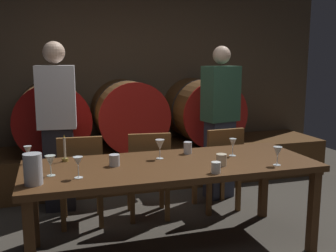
{
  "coord_description": "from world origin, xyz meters",
  "views": [
    {
      "loc": [
        -0.96,
        -2.56,
        1.57
      ],
      "look_at": [
        -0.04,
        0.43,
        1.03
      ],
      "focal_mm": 41.6,
      "sensor_mm": 36.0,
      "label": 1
    }
  ],
  "objects_px": {
    "dining_table": "(172,171)",
    "wine_glass_center_right": "(160,145)",
    "cup_far_left": "(114,160)",
    "cup_far_right": "(221,160)",
    "wine_barrel_left": "(52,117)",
    "cup_center_left": "(216,168)",
    "wine_barrel_center": "(128,114)",
    "wine_glass_far_right": "(278,152)",
    "wine_glass_left": "(50,161)",
    "wine_glass_right": "(233,144)",
    "pitcher": "(33,169)",
    "chair_right": "(220,165)",
    "wine_glass_center_left": "(78,162)",
    "wine_glass_far_left": "(28,151)",
    "candle_center": "(65,154)",
    "chair_center": "(148,171)",
    "wine_barrel_right": "(202,111)",
    "cup_center_right": "(188,148)",
    "chair_left": "(81,176)",
    "guest_right": "(220,122)",
    "guest_left": "(57,125)"
  },
  "relations": [
    {
      "from": "wine_barrel_right",
      "to": "pitcher",
      "type": "distance_m",
      "value": 2.92
    },
    {
      "from": "cup_center_left",
      "to": "wine_glass_center_left",
      "type": "bearing_deg",
      "value": 169.71
    },
    {
      "from": "wine_glass_left",
      "to": "wine_glass_right",
      "type": "height_order",
      "value": "wine_glass_right"
    },
    {
      "from": "chair_left",
      "to": "cup_center_right",
      "type": "height_order",
      "value": "chair_left"
    },
    {
      "from": "wine_barrel_center",
      "to": "wine_glass_far_right",
      "type": "bearing_deg",
      "value": -70.52
    },
    {
      "from": "pitcher",
      "to": "wine_glass_left",
      "type": "bearing_deg",
      "value": 55.74
    },
    {
      "from": "pitcher",
      "to": "wine_glass_far_right",
      "type": "height_order",
      "value": "pitcher"
    },
    {
      "from": "wine_glass_center_left",
      "to": "guest_right",
      "type": "bearing_deg",
      "value": 36.62
    },
    {
      "from": "chair_left",
      "to": "wine_glass_far_left",
      "type": "bearing_deg",
      "value": 44.21
    },
    {
      "from": "chair_center",
      "to": "wine_glass_center_left",
      "type": "distance_m",
      "value": 1.18
    },
    {
      "from": "wine_barrel_left",
      "to": "chair_left",
      "type": "relative_size",
      "value": 1.08
    },
    {
      "from": "wine_glass_right",
      "to": "cup_center_right",
      "type": "height_order",
      "value": "wine_glass_right"
    },
    {
      "from": "chair_center",
      "to": "guest_right",
      "type": "xyz_separation_m",
      "value": [
        0.92,
        0.37,
        0.38
      ]
    },
    {
      "from": "wine_barrel_left",
      "to": "wine_barrel_center",
      "type": "xyz_separation_m",
      "value": [
        0.9,
        0.0,
        0.0
      ]
    },
    {
      "from": "wine_glass_center_left",
      "to": "wine_glass_center_right",
      "type": "xyz_separation_m",
      "value": [
        0.69,
        0.34,
        0.0
      ]
    },
    {
      "from": "wine_glass_right",
      "to": "cup_center_left",
      "type": "distance_m",
      "value": 0.56
    },
    {
      "from": "chair_right",
      "to": "cup_far_left",
      "type": "xyz_separation_m",
      "value": [
        -1.19,
        -0.62,
        0.3
      ]
    },
    {
      "from": "chair_left",
      "to": "cup_center_left",
      "type": "height_order",
      "value": "chair_left"
    },
    {
      "from": "wine_glass_center_right",
      "to": "cup_center_right",
      "type": "height_order",
      "value": "wine_glass_center_right"
    },
    {
      "from": "wine_barrel_left",
      "to": "wine_barrel_right",
      "type": "distance_m",
      "value": 1.9
    },
    {
      "from": "wine_glass_center_left",
      "to": "wine_barrel_right",
      "type": "bearing_deg",
      "value": 49.12
    },
    {
      "from": "chair_right",
      "to": "cup_far_right",
      "type": "height_order",
      "value": "chair_right"
    },
    {
      "from": "wine_glass_center_right",
      "to": "wine_glass_far_right",
      "type": "distance_m",
      "value": 0.95
    },
    {
      "from": "wine_glass_center_right",
      "to": "cup_center_left",
      "type": "bearing_deg",
      "value": -61.84
    },
    {
      "from": "wine_barrel_left",
      "to": "candle_center",
      "type": "distance_m",
      "value": 1.54
    },
    {
      "from": "candle_center",
      "to": "chair_center",
      "type": "bearing_deg",
      "value": 24.9
    },
    {
      "from": "chair_left",
      "to": "guest_right",
      "type": "height_order",
      "value": "guest_right"
    },
    {
      "from": "guest_right",
      "to": "cup_center_right",
      "type": "distance_m",
      "value": 1.03
    },
    {
      "from": "wine_glass_far_left",
      "to": "cup_far_right",
      "type": "xyz_separation_m",
      "value": [
        1.45,
        -0.52,
        -0.05
      ]
    },
    {
      "from": "wine_barrel_left",
      "to": "cup_center_left",
      "type": "xyz_separation_m",
      "value": [
        1.12,
        -2.2,
        -0.11
      ]
    },
    {
      "from": "wine_barrel_left",
      "to": "wine_glass_left",
      "type": "xyz_separation_m",
      "value": [
        -0.04,
        -1.91,
        -0.04
      ]
    },
    {
      "from": "candle_center",
      "to": "pitcher",
      "type": "distance_m",
      "value": 0.59
    },
    {
      "from": "chair_right",
      "to": "wine_glass_center_left",
      "type": "height_order",
      "value": "wine_glass_center_left"
    },
    {
      "from": "wine_barrel_left",
      "to": "wine_glass_left",
      "type": "height_order",
      "value": "wine_barrel_left"
    },
    {
      "from": "chair_center",
      "to": "wine_glass_left",
      "type": "height_order",
      "value": "wine_glass_left"
    },
    {
      "from": "wine_barrel_right",
      "to": "wine_glass_right",
      "type": "relative_size",
      "value": 6.25
    },
    {
      "from": "wine_glass_center_left",
      "to": "dining_table",
      "type": "bearing_deg",
      "value": 14.0
    },
    {
      "from": "guest_left",
      "to": "guest_right",
      "type": "height_order",
      "value": "guest_left"
    },
    {
      "from": "guest_left",
      "to": "cup_far_right",
      "type": "relative_size",
      "value": 18.62
    },
    {
      "from": "candle_center",
      "to": "wine_glass_right",
      "type": "bearing_deg",
      "value": -9.76
    },
    {
      "from": "dining_table",
      "to": "wine_glass_center_right",
      "type": "distance_m",
      "value": 0.25
    },
    {
      "from": "wine_barrel_left",
      "to": "candle_center",
      "type": "relative_size",
      "value": 4.28
    },
    {
      "from": "wine_barrel_right",
      "to": "dining_table",
      "type": "bearing_deg",
      "value": -118.68
    },
    {
      "from": "wine_barrel_right",
      "to": "cup_center_left",
      "type": "xyz_separation_m",
      "value": [
        -0.78,
        -2.2,
        -0.11
      ]
    },
    {
      "from": "candle_center",
      "to": "cup_center_right",
      "type": "bearing_deg",
      "value": -2.68
    },
    {
      "from": "dining_table",
      "to": "wine_glass_center_right",
      "type": "xyz_separation_m",
      "value": [
        -0.05,
        0.16,
        0.18
      ]
    },
    {
      "from": "guest_right",
      "to": "wine_glass_far_left",
      "type": "distance_m",
      "value": 2.12
    },
    {
      "from": "cup_far_left",
      "to": "cup_far_right",
      "type": "height_order",
      "value": "cup_far_right"
    },
    {
      "from": "wine_glass_left",
      "to": "wine_glass_far_right",
      "type": "height_order",
      "value": "same"
    },
    {
      "from": "wine_glass_right",
      "to": "wine_barrel_center",
      "type": "bearing_deg",
      "value": 107.55
    }
  ]
}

